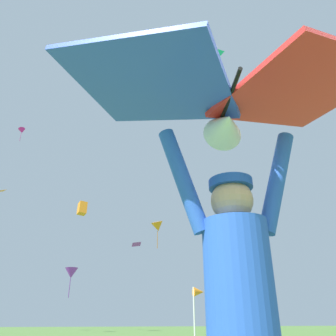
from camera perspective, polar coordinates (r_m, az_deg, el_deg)
kite_flyer_person at (r=1.76m, az=12.43°, el=-22.95°), size 0.81×0.40×1.92m
held_stunt_kite at (r=2.07m, az=10.05°, el=12.14°), size 2.05×1.25×0.43m
distant_kite_orange_mid_right at (r=32.91m, az=-14.47°, el=-6.70°), size 0.93×1.08×1.30m
distant_kite_teal_mid_left at (r=22.90m, az=8.09°, el=18.73°), size 1.12×1.14×0.38m
distant_kite_purple_overhead_distant at (r=32.17m, az=-16.23°, el=-16.86°), size 1.17×1.16×2.51m
distant_kite_orange_high_left at (r=37.01m, az=-26.67°, el=-3.47°), size 0.85×0.94×0.57m
distant_kite_purple_low_right at (r=18.44m, az=-5.45°, el=-12.81°), size 0.66×0.64×0.22m
distant_kite_magenta_low_left at (r=37.33m, az=-23.73°, el=5.83°), size 0.78×0.72×1.56m
distant_kite_orange_far_center at (r=21.97m, az=-1.80°, el=-9.98°), size 1.13×1.10×1.86m
marker_flag at (r=9.17m, az=5.16°, el=-21.01°), size 0.30×0.24×1.69m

